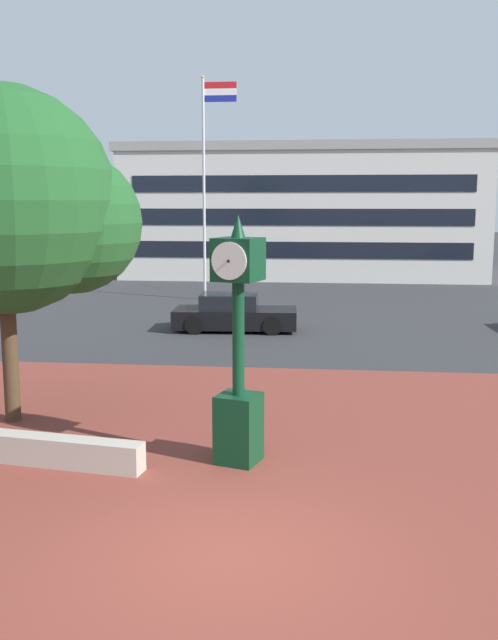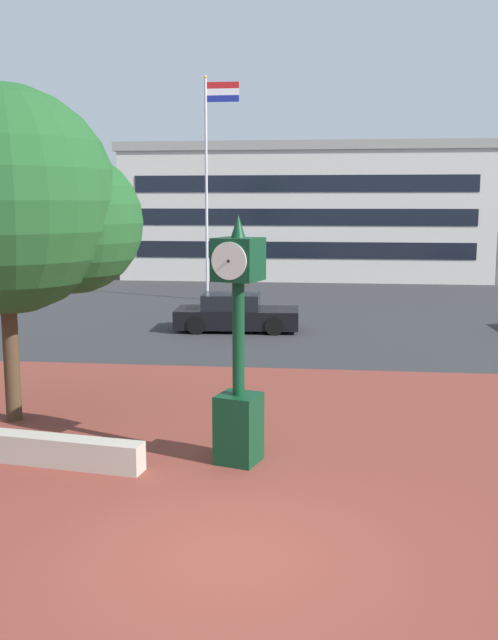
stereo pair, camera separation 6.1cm
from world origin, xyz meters
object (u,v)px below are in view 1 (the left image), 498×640
at_px(flagpole_primary, 207,174).
at_px(civic_building, 304,211).
at_px(street_clock, 238,356).
at_px(car_street_mid, 234,314).
at_px(plaza_tree, 17,206).

bearing_deg(flagpole_primary, civic_building, 73.54).
relative_size(street_clock, flagpole_primary, 0.43).
height_order(car_street_mid, civic_building, civic_building).
relative_size(street_clock, plaza_tree, 0.63).
distance_m(street_clock, civic_building, 33.53).
xyz_separation_m(street_clock, car_street_mid, (-1.77, 12.78, -1.29)).
xyz_separation_m(car_street_mid, civic_building, (1.63, 20.69, 3.27)).
distance_m(street_clock, plaza_tree, 5.66).
relative_size(car_street_mid, flagpole_primary, 0.44).
distance_m(street_clock, car_street_mid, 12.97).
relative_size(plaza_tree, car_street_mid, 1.55).
bearing_deg(civic_building, plaza_tree, -98.18).
bearing_deg(street_clock, flagpole_primary, 117.68).
bearing_deg(flagpole_primary, car_street_mid, -73.96).
bearing_deg(car_street_mid, flagpole_primary, -166.81).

